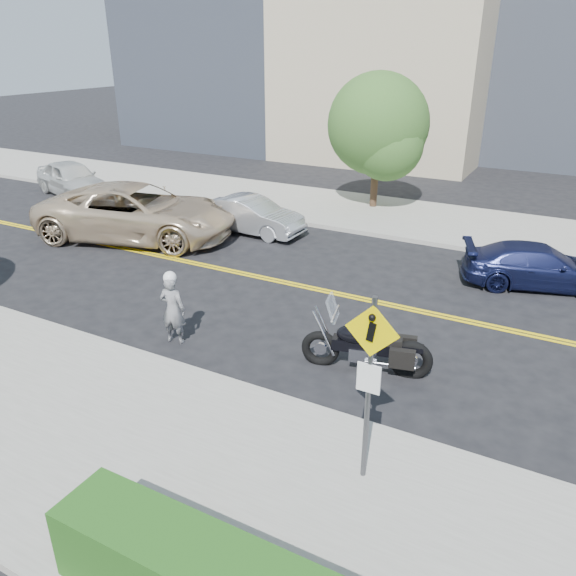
% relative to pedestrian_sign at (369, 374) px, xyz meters
% --- Properties ---
extents(ground_plane, '(120.00, 120.00, 0.00)m').
position_rel_pedestrian_sign_xyz_m(ground_plane, '(-4.20, 6.31, -1.96)').
color(ground_plane, black).
rests_on(ground_plane, ground).
extents(sidewalk_near, '(60.00, 5.00, 0.15)m').
position_rel_pedestrian_sign_xyz_m(sidewalk_near, '(-4.20, -1.19, -1.89)').
color(sidewalk_near, '#9E9B91').
rests_on(sidewalk_near, ground_plane).
extents(sidewalk_far, '(60.00, 5.00, 0.15)m').
position_rel_pedestrian_sign_xyz_m(sidewalk_far, '(-4.20, 13.81, -1.89)').
color(sidewalk_far, '#9E9B91').
rests_on(sidewalk_far, ground_plane).
extents(pedestrian_sign, '(0.78, 0.08, 3.00)m').
position_rel_pedestrian_sign_xyz_m(pedestrian_sign, '(0.00, 0.00, 0.00)').
color(pedestrian_sign, '#4C4C51').
rests_on(pedestrian_sign, sidewalk_near).
extents(motorcyclist, '(0.65, 0.49, 1.71)m').
position_rel_pedestrian_sign_xyz_m(motorcyclist, '(-5.35, 2.16, -1.11)').
color(motorcyclist, '#B2B3B7').
rests_on(motorcyclist, ground).
extents(motorcycle, '(2.70, 1.37, 1.58)m').
position_rel_pedestrian_sign_xyz_m(motorcycle, '(-1.14, 3.08, -1.17)').
color(motorcycle, black).
rests_on(motorcycle, ground).
extents(suv, '(7.23, 4.71, 1.85)m').
position_rel_pedestrian_sign_xyz_m(suv, '(-11.08, 7.35, -1.04)').
color(suv, beige).
rests_on(suv, ground).
extents(parked_car_white, '(4.68, 3.00, 1.48)m').
position_rel_pedestrian_sign_xyz_m(parked_car_white, '(-17.69, 10.51, -1.22)').
color(parked_car_white, silver).
rests_on(parked_car_white, ground).
extents(parked_car_silver, '(3.89, 1.48, 1.27)m').
position_rel_pedestrian_sign_xyz_m(parked_car_silver, '(-8.01, 9.71, -1.33)').
color(parked_car_silver, '#B3B5BB').
rests_on(parked_car_silver, ground).
extents(parked_car_blue, '(4.34, 2.82, 1.17)m').
position_rel_pedestrian_sign_xyz_m(parked_car_blue, '(1.44, 9.44, -1.38)').
color(parked_car_blue, '#171D47').
rests_on(parked_car_blue, ground).
extents(tree_far_a, '(3.87, 3.87, 5.28)m').
position_rel_pedestrian_sign_xyz_m(tree_far_a, '(-5.26, 14.60, 1.38)').
color(tree_far_a, '#382619').
rests_on(tree_far_a, ground).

